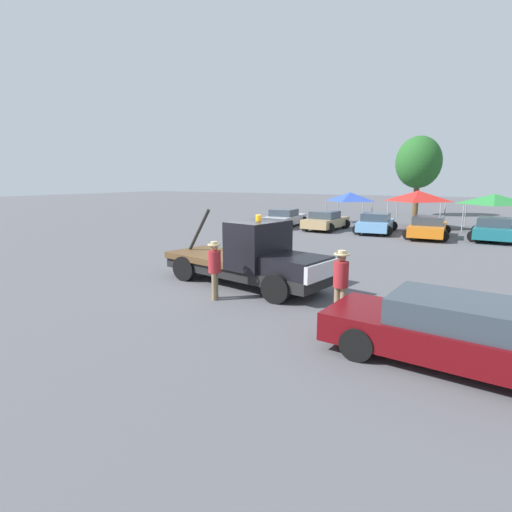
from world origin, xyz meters
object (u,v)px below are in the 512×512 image
at_px(tow_truck, 252,259).
at_px(parked_car_tan, 326,221).
at_px(person_near_truck, 341,279).
at_px(parked_car_silver, 285,218).
at_px(canopy_tent_blue, 350,197).
at_px(parked_car_skyblue, 376,223).
at_px(parked_car_teal, 493,229).
at_px(foreground_car, 464,335).
at_px(canopy_tent_red, 418,196).
at_px(parked_car_orange, 428,227).
at_px(tree_left, 419,163).
at_px(canopy_tent_green, 494,199).
at_px(person_at_hood, 215,266).

distance_m(tow_truck, parked_car_tan, 16.11).
distance_m(person_near_truck, parked_car_silver, 20.40).
bearing_deg(canopy_tent_blue, person_near_truck, -73.59).
relative_size(parked_car_skyblue, parked_car_teal, 0.93).
bearing_deg(foreground_car, canopy_tent_red, 105.54).
relative_size(person_near_truck, parked_car_tan, 0.41).
distance_m(person_near_truck, canopy_tent_red, 21.59).
bearing_deg(parked_car_orange, person_near_truck, 176.99).
bearing_deg(parked_car_orange, tree_left, 8.28).
height_order(foreground_car, parked_car_orange, same).
distance_m(canopy_tent_blue, tree_left, 11.29).
distance_m(parked_car_tan, canopy_tent_green, 11.59).
distance_m(parked_car_skyblue, parked_car_teal, 6.83).
bearing_deg(tow_truck, canopy_tent_red, 93.97).
height_order(parked_car_orange, parked_car_teal, same).
xyz_separation_m(foreground_car, canopy_tent_blue, (-9.49, 23.82, 1.51)).
bearing_deg(parked_car_skyblue, person_near_truck, -174.62).
xyz_separation_m(foreground_car, parked_car_tan, (-9.68, 18.80, -0.00)).
bearing_deg(person_near_truck, tow_truck, 92.63).
height_order(parked_car_teal, tree_left, tree_left).
height_order(foreground_car, canopy_tent_blue, canopy_tent_blue).
height_order(parked_car_tan, parked_car_skyblue, same).
distance_m(parked_car_teal, canopy_tent_blue, 11.20).
relative_size(parked_car_silver, tree_left, 0.64).
xyz_separation_m(person_at_hood, parked_car_silver, (-6.37, 17.92, -0.39)).
bearing_deg(person_near_truck, parked_car_silver, 55.89).
xyz_separation_m(tow_truck, canopy_tent_green, (7.04, 20.95, 1.26)).
relative_size(tow_truck, canopy_tent_blue, 2.15).
relative_size(parked_car_silver, canopy_tent_blue, 1.64).
height_order(foreground_car, canopy_tent_green, canopy_tent_green).
relative_size(parked_car_silver, parked_car_teal, 1.00).
distance_m(person_near_truck, canopy_tent_green, 22.78).
bearing_deg(parked_car_orange, canopy_tent_red, 13.32).
xyz_separation_m(person_near_truck, canopy_tent_green, (3.49, 22.49, 1.15)).
xyz_separation_m(tow_truck, canopy_tent_red, (2.24, 19.98, 1.41)).
relative_size(person_near_truck, parked_car_teal, 0.36).
bearing_deg(parked_car_silver, parked_car_teal, -94.13).
distance_m(person_at_hood, parked_car_orange, 17.49).
height_order(parked_car_tan, canopy_tent_green, canopy_tent_green).
distance_m(person_at_hood, canopy_tent_red, 21.94).
relative_size(person_near_truck, canopy_tent_red, 0.51).
relative_size(parked_car_skyblue, canopy_tent_red, 1.30).
relative_size(parked_car_teal, canopy_tent_green, 1.38).
bearing_deg(foreground_car, tow_truck, 160.13).
distance_m(parked_car_silver, canopy_tent_green, 14.55).
relative_size(tow_truck, parked_car_silver, 1.31).
relative_size(foreground_car, canopy_tent_red, 1.57).
distance_m(tow_truck, parked_car_orange, 15.70).
bearing_deg(parked_car_skyblue, parked_car_teal, -92.61).
height_order(parked_car_silver, parked_car_teal, same).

